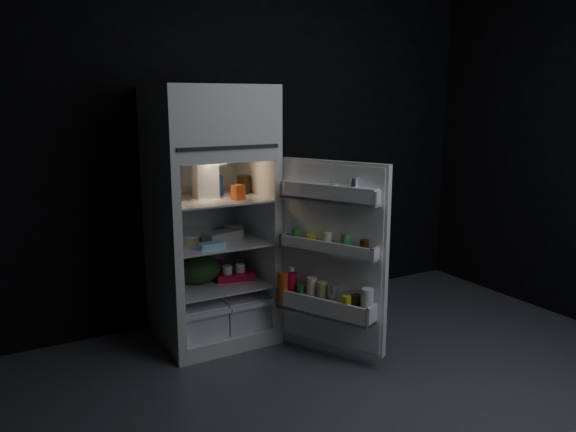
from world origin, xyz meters
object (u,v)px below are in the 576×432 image
fridge_door (330,259)px  refrigerator (209,207)px  yogurt_tray (235,276)px  milk_jug (205,180)px  egg_carton (223,236)px

fridge_door → refrigerator: bearing=127.2°
refrigerator → fridge_door: (0.54, -0.71, -0.28)m
fridge_door → yogurt_tray: fridge_door is taller
fridge_door → milk_jug: size_ratio=5.08×
refrigerator → fridge_door: 0.94m
fridge_door → egg_carton: bearing=129.7°
egg_carton → yogurt_tray: (0.10, 0.04, -0.31)m
yogurt_tray → fridge_door: bearing=-44.2°
fridge_door → milk_jug: bearing=130.6°
milk_jug → yogurt_tray: 0.72m
egg_carton → refrigerator: bearing=95.4°
milk_jug → yogurt_tray: bearing=-11.0°
refrigerator → egg_carton: bearing=-67.7°
refrigerator → milk_jug: (-0.04, -0.04, 0.19)m
fridge_door → milk_jug: fridge_door is taller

